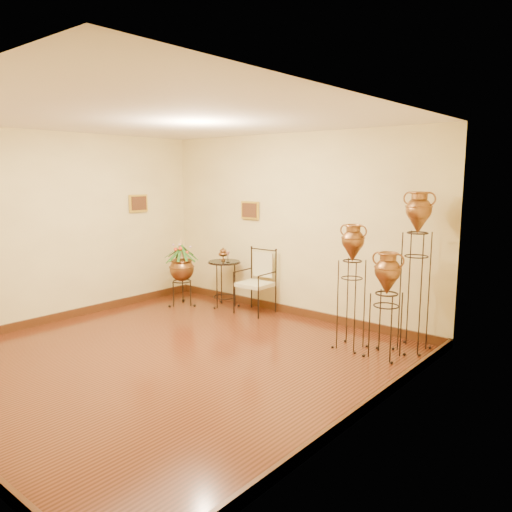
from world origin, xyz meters
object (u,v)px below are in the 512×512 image
Objects in this scene: amphora_tall at (416,270)px; side_table at (224,283)px; planter_urn at (182,266)px; amphora_mid at (352,286)px; armchair at (255,282)px.

amphora_tall is 3.33m from side_table.
amphora_tall reaches higher than side_table.
amphora_tall is 1.67× the size of planter_urn.
planter_urn is at bearing -174.24° from amphora_tall.
amphora_tall is 3.89m from planter_urn.
amphora_mid is 1.58× the size of armchair.
amphora_tall is 1.25× the size of amphora_mid.
amphora_tall is at bearing 35.21° from amphora_mid.
side_table is (-3.27, 0.03, -0.62)m from amphora_tall.
armchair reaches higher than side_table.
amphora_tall reaches higher than amphora_mid.
amphora_mid is 2.05m from armchair.
amphora_tall reaches higher than armchair.
amphora_mid is 1.66× the size of side_table.
side_table is at bearing 169.81° from amphora_mid.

